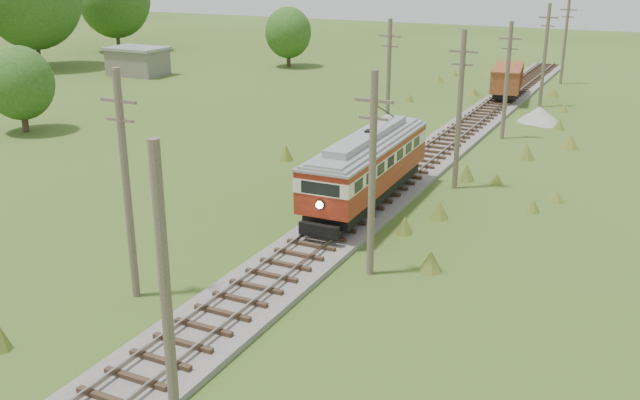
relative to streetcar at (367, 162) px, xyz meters
The scene contains 15 objects.
railbed_main 8.86m from the streetcar, 90.00° to the left, with size 3.60×96.00×0.57m.
streetcar is the anchor object (origin of this frame).
gondola 33.26m from the streetcar, 90.00° to the left, with size 3.62×7.99×2.56m.
gravel_pile 25.68m from the streetcar, 79.78° to the left, with size 3.46×3.67×1.26m.
utility_pole_r_1 20.78m from the streetcar, 81.39° to the right, with size 0.30×0.30×8.80m.
utility_pole_r_2 8.37m from the streetcar, 66.16° to the right, with size 1.60×0.30×8.60m.
utility_pole_r_3 6.72m from the streetcar, 59.96° to the left, with size 1.60×0.30×9.00m.
utility_pole_r_4 18.86m from the streetcar, 80.81° to the left, with size 1.60×0.30×8.40m.
utility_pole_r_5 31.78m from the streetcar, 83.85° to the left, with size 1.60×0.30×8.90m.
utility_pole_r_6 44.69m from the streetcar, 85.89° to the left, with size 1.60×0.30×8.70m.
utility_pole_l_a 14.26m from the streetcar, 107.32° to the right, with size 1.60×0.30×9.00m.
utility_pole_l_b 15.33m from the streetcar, 107.20° to the left, with size 1.60×0.30×8.60m.
tree_mid_a 50.94m from the streetcar, 123.36° to the left, with size 5.46×5.46×7.03m.
tree_mid_c 30.36m from the streetcar, behind, with size 5.04×5.04×6.49m.
shed 49.73m from the streetcar, 143.56° to the left, with size 6.40×4.40×3.10m.
Camera 1 is at (13.60, -7.57, 12.81)m, focal length 40.00 mm.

